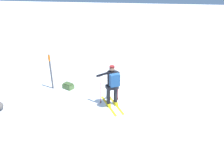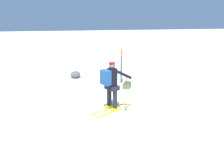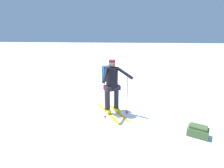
{
  "view_description": "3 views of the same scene",
  "coord_description": "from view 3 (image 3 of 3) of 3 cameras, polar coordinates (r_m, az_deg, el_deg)",
  "views": [
    {
      "loc": [
        0.86,
        -7.51,
        4.56
      ],
      "look_at": [
        -0.47,
        -0.15,
        0.94
      ],
      "focal_mm": 35.0,
      "sensor_mm": 36.0,
      "label": 1
    },
    {
      "loc": [
        6.31,
        -1.4,
        3.13
      ],
      "look_at": [
        -0.47,
        -0.15,
        0.94
      ],
      "focal_mm": 35.0,
      "sensor_mm": 36.0,
      "label": 2
    },
    {
      "loc": [
        -1.02,
        4.91,
        2.44
      ],
      "look_at": [
        -0.47,
        -0.15,
        0.94
      ],
      "focal_mm": 28.0,
      "sensor_mm": 36.0,
      "label": 3
    }
  ],
  "objects": [
    {
      "name": "ground_plane",
      "position": [
        5.57,
        -5.03,
        -9.59
      ],
      "size": [
        80.0,
        80.0,
        0.0
      ],
      "primitive_type": "plane",
      "color": "white"
    },
    {
      "name": "skier",
      "position": [
        5.32,
        -0.15,
        0.56
      ],
      "size": [
        1.24,
        1.57,
        1.68
      ],
      "color": "gold",
      "rests_on": "ground_plane"
    },
    {
      "name": "dropped_backpack",
      "position": [
        4.89,
        26.27,
        -13.64
      ],
      "size": [
        0.57,
        0.49,
        0.27
      ],
      "color": "#4C6B38",
      "rests_on": "ground_plane"
    }
  ]
}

